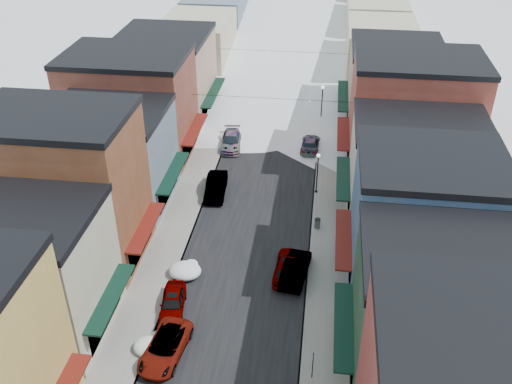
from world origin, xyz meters
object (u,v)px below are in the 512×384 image
(car_silver_sedan, at_px, (173,302))
(car_dark_hatch, at_px, (216,186))
(trash_can, at_px, (317,223))
(streetlamp_near, at_px, (318,168))
(car_white_suv, at_px, (165,347))
(car_green_sedan, at_px, (296,269))

(car_silver_sedan, relative_size, car_dark_hatch, 0.83)
(trash_can, relative_size, streetlamp_near, 0.22)
(car_white_suv, xyz_separation_m, car_green_sedan, (7.86, 8.91, 0.09))
(car_dark_hatch, distance_m, car_green_sedan, 13.83)
(trash_can, xyz_separation_m, streetlamp_near, (-0.31, 5.84, 2.13))
(streetlamp_near, bearing_deg, car_dark_hatch, -172.18)
(car_silver_sedan, relative_size, car_green_sedan, 0.86)
(car_green_sedan, bearing_deg, streetlamp_near, -87.46)
(streetlamp_near, bearing_deg, car_silver_sedan, -119.21)
(car_dark_hatch, height_order, car_green_sedan, car_dark_hatch)
(car_dark_hatch, bearing_deg, trash_can, -29.18)
(car_white_suv, distance_m, car_dark_hatch, 19.98)
(trash_can, bearing_deg, car_dark_hatch, 154.95)
(car_silver_sedan, distance_m, trash_can, 14.99)
(car_silver_sedan, bearing_deg, car_dark_hatch, 82.12)
(car_green_sedan, height_order, streetlamp_near, streetlamp_near)
(car_green_sedan, bearing_deg, trash_can, -94.71)
(car_green_sedan, bearing_deg, car_dark_hatch, -45.39)
(car_dark_hatch, height_order, trash_can, car_dark_hatch)
(car_white_suv, xyz_separation_m, streetlamp_near, (8.99, 21.27, 2.03))
(trash_can, bearing_deg, car_silver_sedan, -131.24)
(car_white_suv, bearing_deg, streetlamp_near, 74.08)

